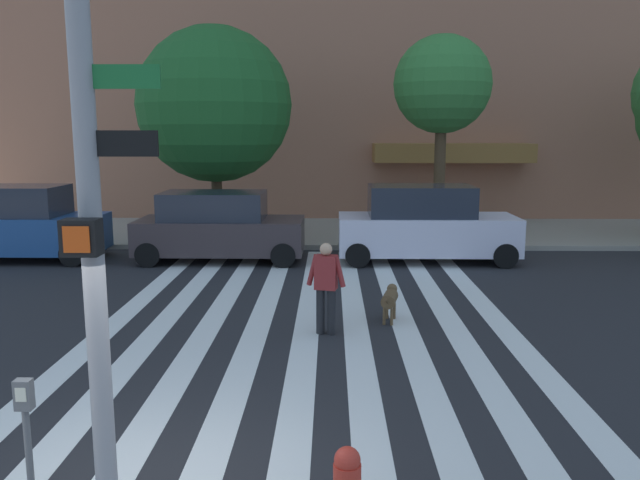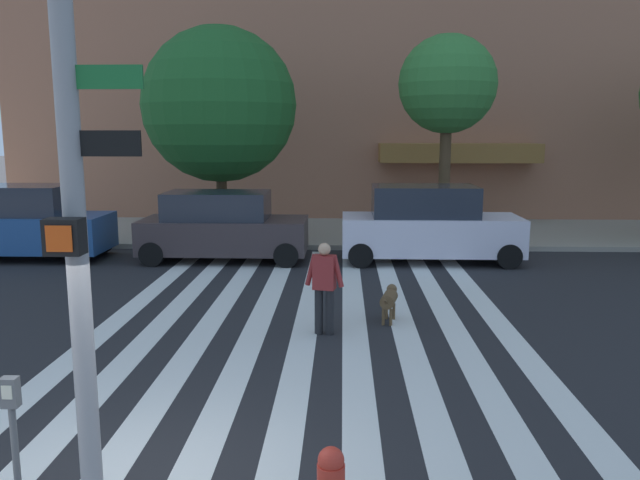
# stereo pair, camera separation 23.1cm
# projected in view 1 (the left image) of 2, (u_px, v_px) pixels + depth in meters

# --- Properties ---
(ground_plane) EXTENTS (160.00, 160.00, 0.00)m
(ground_plane) POSITION_uv_depth(u_px,v_px,m) (238.00, 311.00, 12.57)
(ground_plane) COLOR #232326
(sidewalk_far) EXTENTS (80.00, 6.00, 0.15)m
(sidewalk_far) POSITION_uv_depth(u_px,v_px,m) (278.00, 232.00, 22.04)
(sidewalk_far) COLOR gray
(sidewalk_far) RESTS_ON ground_plane
(crosswalk_stripes) EXTENTS (7.65, 12.63, 0.01)m
(crosswalk_stripes) POSITION_uv_depth(u_px,v_px,m) (309.00, 311.00, 12.55)
(crosswalk_stripes) COLOR silver
(crosswalk_stripes) RESTS_ON ground_plane
(traffic_light_pole) EXTENTS (0.74, 0.46, 5.80)m
(traffic_light_pole) POSITION_uv_depth(u_px,v_px,m) (83.00, 134.00, 4.78)
(traffic_light_pole) COLOR gray
(traffic_light_pole) RESTS_ON sidewalk_near
(parking_meter_curbside) EXTENTS (0.14, 0.11, 1.36)m
(parking_meter_curbside) POSITION_uv_depth(u_px,v_px,m) (27.00, 434.00, 5.30)
(parking_meter_curbside) COLOR #515456
(parking_meter_curbside) RESTS_ON sidewalk_near
(parked_car_near_curb) EXTENTS (4.35, 1.98, 2.07)m
(parked_car_near_curb) POSITION_uv_depth(u_px,v_px,m) (21.00, 224.00, 17.47)
(parked_car_near_curb) COLOR navy
(parked_car_near_curb) RESTS_ON ground_plane
(parked_car_behind_first) EXTENTS (4.55, 2.04, 1.91)m
(parked_car_behind_first) POSITION_uv_depth(u_px,v_px,m) (219.00, 227.00, 17.39)
(parked_car_behind_first) COLOR #392E30
(parked_car_behind_first) RESTS_ON ground_plane
(parked_car_third_in_line) EXTENTS (4.83, 1.96, 2.09)m
(parked_car_third_in_line) POSITION_uv_depth(u_px,v_px,m) (425.00, 225.00, 17.28)
(parked_car_third_in_line) COLOR silver
(parked_car_third_in_line) RESTS_ON ground_plane
(street_tree_nearest) EXTENTS (4.75, 4.75, 6.58)m
(street_tree_nearest) POSITION_uv_depth(u_px,v_px,m) (214.00, 105.00, 19.34)
(street_tree_nearest) COLOR #4C3823
(street_tree_nearest) RESTS_ON sidewalk_far
(street_tree_middle) EXTENTS (3.02, 3.02, 6.34)m
(street_tree_middle) POSITION_uv_depth(u_px,v_px,m) (442.00, 86.00, 19.44)
(street_tree_middle) COLOR #4C3823
(street_tree_middle) RESTS_ON sidewalk_far
(pedestrian_dog_walker) EXTENTS (0.71, 0.32, 1.64)m
(pedestrian_dog_walker) POSITION_uv_depth(u_px,v_px,m) (326.00, 283.00, 11.01)
(pedestrian_dog_walker) COLOR black
(pedestrian_dog_walker) RESTS_ON ground_plane
(dog_on_leash) EXTENTS (0.39, 0.97, 0.65)m
(dog_on_leash) POSITION_uv_depth(u_px,v_px,m) (390.00, 298.00, 11.85)
(dog_on_leash) COLOR brown
(dog_on_leash) RESTS_ON ground_plane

